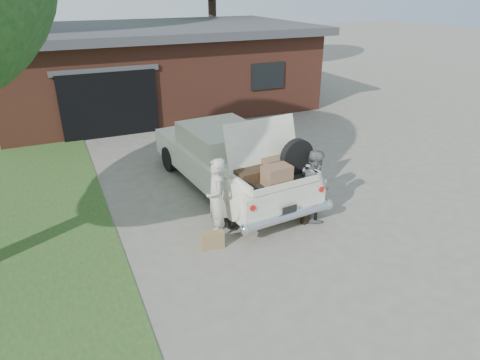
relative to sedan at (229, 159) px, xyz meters
name	(u,v)px	position (x,y,z in m)	size (l,w,h in m)	color
ground	(252,239)	(-0.56, -2.49, -0.79)	(90.00, 90.00, 0.00)	gray
house	(155,66)	(0.42, 8.98, 0.88)	(12.80, 7.80, 3.30)	brown
sedan	(229,159)	(0.00, 0.00, 0.00)	(2.55, 5.54, 2.19)	white
woman_left	(216,199)	(-1.15, -2.06, 0.07)	(0.63, 0.41, 1.72)	beige
woman_right	(314,185)	(1.10, -2.19, 0.01)	(0.78, 0.61, 1.61)	slate
suitcase_left	(212,240)	(-1.41, -2.45, -0.61)	(0.47, 0.15, 0.37)	#99764E
suitcase_right	(309,216)	(0.91, -2.36, -0.64)	(0.39, 0.12, 0.30)	black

